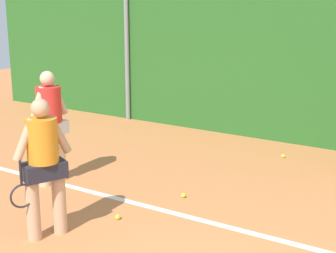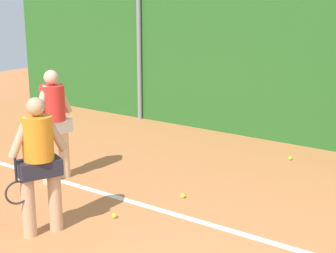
# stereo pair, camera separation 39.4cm
# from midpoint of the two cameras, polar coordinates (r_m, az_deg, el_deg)

# --- Properties ---
(fence_post_left) EXTENTS (0.10, 0.10, 3.22)m
(fence_post_left) POSITION_cam_midpoint_polar(r_m,az_deg,el_deg) (11.38, -5.60, 8.73)
(fence_post_left) COLOR gray
(fence_post_left) RESTS_ON ground_plane
(court_baseline_paint) EXTENTS (13.24, 0.10, 0.01)m
(court_baseline_paint) POSITION_cam_midpoint_polar(r_m,az_deg,el_deg) (6.05, 12.64, -12.81)
(court_baseline_paint) COLOR white
(court_baseline_paint) RESTS_ON ground_plane
(player_foreground_near) EXTENTS (0.45, 0.73, 1.64)m
(player_foreground_near) POSITION_cam_midpoint_polar(r_m,az_deg,el_deg) (6.00, -15.56, -3.79)
(player_foreground_near) COLOR tan
(player_foreground_near) RESTS_ON ground_plane
(player_midcourt) EXTENTS (0.36, 0.71, 1.68)m
(player_midcourt) POSITION_cam_midpoint_polar(r_m,az_deg,el_deg) (7.72, -14.44, 0.57)
(player_midcourt) COLOR beige
(player_midcourt) RESTS_ON ground_plane
(tennis_ball_0) EXTENTS (0.07, 0.07, 0.07)m
(tennis_ball_0) POSITION_cam_midpoint_polar(r_m,az_deg,el_deg) (9.04, 11.46, -3.25)
(tennis_ball_0) COLOR #CCDB33
(tennis_ball_0) RESTS_ON ground_plane
(tennis_ball_1) EXTENTS (0.07, 0.07, 0.07)m
(tennis_ball_1) POSITION_cam_midpoint_polar(r_m,az_deg,el_deg) (7.18, 0.13, -7.68)
(tennis_ball_1) COLOR #CCDB33
(tennis_ball_1) RESTS_ON ground_plane
(tennis_ball_2) EXTENTS (0.07, 0.07, 0.07)m
(tennis_ball_2) POSITION_cam_midpoint_polar(r_m,az_deg,el_deg) (6.58, -7.36, -9.97)
(tennis_ball_2) COLOR #CCDB33
(tennis_ball_2) RESTS_ON ground_plane
(tennis_ball_3) EXTENTS (0.07, 0.07, 0.07)m
(tennis_ball_3) POSITION_cam_midpoint_polar(r_m,az_deg,el_deg) (9.65, -17.49, -2.51)
(tennis_ball_3) COLOR #CCDB33
(tennis_ball_3) RESTS_ON ground_plane
(tennis_ball_6) EXTENTS (0.07, 0.07, 0.07)m
(tennis_ball_6) POSITION_cam_midpoint_polar(r_m,az_deg,el_deg) (10.04, -13.54, -1.58)
(tennis_ball_6) COLOR #CCDB33
(tennis_ball_6) RESTS_ON ground_plane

